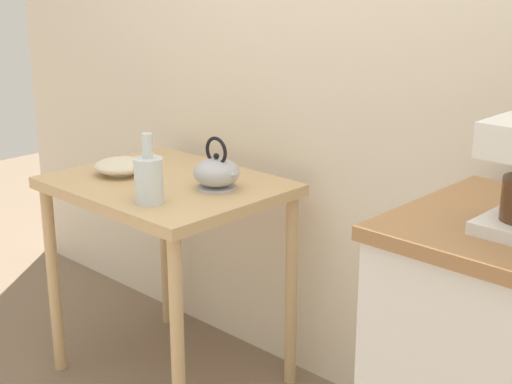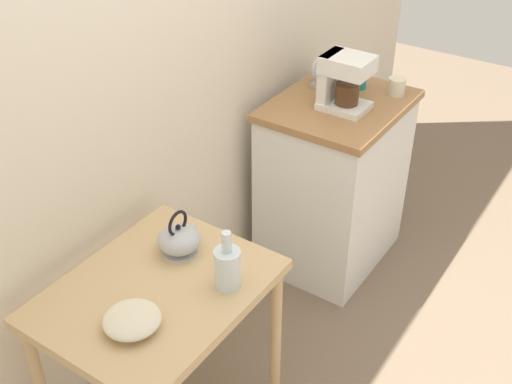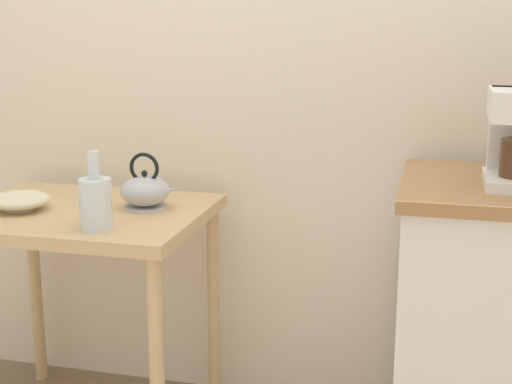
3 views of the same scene
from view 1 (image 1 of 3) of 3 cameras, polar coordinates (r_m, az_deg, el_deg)
The scene contains 5 objects.
back_wall at distance 2.42m, azimuth 11.97°, elevation 13.95°, with size 4.40×0.10×2.80m, color beige.
wooden_table at distance 2.71m, azimuth -6.68°, elevation -1.32°, with size 0.79×0.62×0.77m.
bowl_stoneware at distance 2.77m, azimuth -10.19°, elevation 1.95°, with size 0.19×0.19×0.06m.
teakettle at distance 2.55m, azimuth -2.96°, elevation 1.47°, with size 0.19×0.16×0.18m.
glass_carafe_vase at distance 2.42m, azimuth -8.09°, elevation 1.02°, with size 0.09×0.09×0.23m.
Camera 1 is at (1.38, -1.67, 1.53)m, focal length 53.04 mm.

